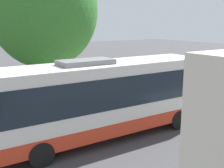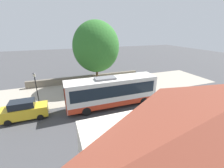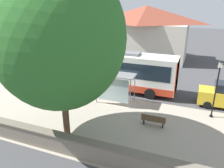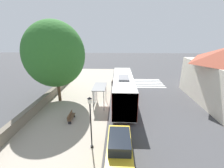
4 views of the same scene
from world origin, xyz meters
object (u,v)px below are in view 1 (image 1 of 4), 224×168
bus (102,98)px  bus_shelter (61,85)px  pedestrian (155,96)px  shade_tree (44,9)px

bus → bus_shelter: size_ratio=3.34×
bus_shelter → pedestrian: bearing=74.1°
bus → bus_shelter: bus is taller
bus → pedestrian: bus is taller
pedestrian → shade_tree: shade_tree is taller
bus → shade_tree: (-8.71, 0.47, 4.38)m
bus → shade_tree: size_ratio=1.05×
bus → shade_tree: bearing=176.9°
bus_shelter → pedestrian: 5.77m
bus_shelter → shade_tree: bearing=167.4°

